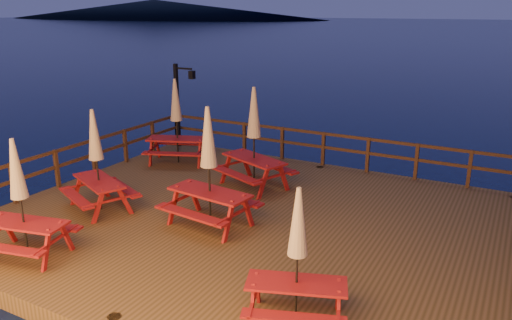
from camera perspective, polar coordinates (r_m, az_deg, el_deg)
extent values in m
plane|color=black|center=(12.37, -0.71, -8.34)|extent=(500.00, 500.00, 0.00)
cube|color=#473417|center=(12.28, -0.72, -7.49)|extent=(12.00, 10.00, 0.40)
cylinder|color=#331E10|center=(18.97, -8.72, -0.34)|extent=(0.24, 0.24, 1.40)
cylinder|color=#331E10|center=(16.34, 7.20, -3.14)|extent=(0.24, 0.24, 1.40)
cylinder|color=#331E10|center=(15.40, 27.07, -6.26)|extent=(0.24, 0.24, 1.40)
cube|color=#331E10|center=(16.05, 7.76, 3.00)|extent=(11.70, 0.06, 0.09)
cube|color=#331E10|center=(16.17, 7.70, 1.47)|extent=(11.70, 0.06, 0.09)
cube|color=#331E10|center=(18.30, -6.11, 3.19)|extent=(0.10, 0.10, 1.10)
cube|color=#331E10|center=(16.18, 7.69, 1.29)|extent=(0.10, 0.10, 1.10)
cube|color=#331E10|center=(15.25, 24.31, -1.10)|extent=(0.10, 0.10, 1.10)
cube|color=#331E10|center=(15.43, -20.07, 1.53)|extent=(0.06, 9.70, 0.09)
cube|color=#331E10|center=(15.54, -19.90, -0.05)|extent=(0.06, 9.70, 0.09)
cube|color=#331E10|center=(15.56, -19.88, -0.24)|extent=(0.10, 0.10, 1.10)
cube|color=#331E10|center=(18.24, -10.88, 2.93)|extent=(0.10, 0.10, 1.10)
cube|color=black|center=(18.37, -8.99, 6.16)|extent=(0.12, 0.12, 3.00)
cube|color=black|center=(17.96, -8.29, 10.31)|extent=(0.70, 0.06, 0.06)
cube|color=black|center=(17.77, -7.34, 9.63)|extent=(0.18, 0.18, 0.28)
sphere|color=#F9BB63|center=(17.77, -7.34, 9.63)|extent=(0.14, 0.14, 0.14)
ellipsoid|color=black|center=(259.38, -11.58, 16.54)|extent=(180.00, 84.00, 9.00)
cube|color=maroon|center=(8.24, 4.65, -13.89)|extent=(1.73, 1.14, 0.04)
cube|color=maroon|center=(8.84, 4.86, -13.60)|extent=(1.60, 0.79, 0.04)
cube|color=maroon|center=(7.94, 4.31, -17.53)|extent=(1.60, 0.79, 0.04)
cube|color=maroon|center=(8.73, 0.19, -14.50)|extent=(0.08, 0.10, 0.67)
cube|color=maroon|center=(8.23, -0.43, -16.62)|extent=(0.08, 0.10, 0.67)
cube|color=maroon|center=(8.66, 9.33, -15.00)|extent=(0.08, 0.10, 0.67)
cube|color=maroon|center=(8.17, 9.36, -17.19)|extent=(0.08, 0.10, 0.67)
cylinder|color=black|center=(8.02, 4.73, -11.14)|extent=(0.04, 0.04, 2.24)
cone|color=tan|center=(7.75, 4.84, -7.05)|extent=(0.32, 0.32, 1.12)
sphere|color=black|center=(7.55, 4.94, -3.45)|extent=(0.06, 0.06, 0.06)
cube|color=maroon|center=(11.56, -5.31, -3.69)|extent=(2.05, 0.99, 0.05)
cube|color=maroon|center=(12.15, -3.26, -4.25)|extent=(2.00, 0.53, 0.05)
cube|color=maroon|center=(11.23, -7.45, -6.22)|extent=(2.00, 0.53, 0.05)
cube|color=maroon|center=(12.47, -7.08, -4.19)|extent=(0.08, 0.12, 0.82)
cube|color=maroon|center=(11.99, -9.40, -5.19)|extent=(0.08, 0.12, 0.82)
cube|color=maroon|center=(11.50, -0.93, -5.93)|extent=(0.08, 0.12, 0.82)
cube|color=maroon|center=(10.97, -3.17, -7.13)|extent=(0.08, 0.12, 0.82)
cylinder|color=black|center=(11.38, -5.39, -1.10)|extent=(0.05, 0.05, 2.74)
cone|color=tan|center=(11.16, -5.50, 2.65)|extent=(0.40, 0.40, 1.37)
sphere|color=black|center=(11.02, -5.59, 5.86)|extent=(0.08, 0.08, 0.08)
cube|color=maroon|center=(13.06, -17.54, -2.31)|extent=(1.93, 1.37, 0.05)
cube|color=maroon|center=(13.36, -15.03, -3.03)|extent=(1.76, 0.98, 0.05)
cube|color=maroon|center=(12.99, -19.89, -4.06)|extent=(1.76, 0.98, 0.05)
cube|color=maroon|center=(13.96, -17.23, -2.68)|extent=(0.10, 0.12, 0.75)
cube|color=maroon|center=(13.76, -19.79, -3.21)|extent=(0.10, 0.12, 0.75)
cube|color=maroon|center=(12.64, -14.79, -4.54)|extent=(0.10, 0.12, 0.75)
cube|color=maroon|center=(12.42, -17.58, -5.16)|extent=(0.10, 0.12, 0.75)
cylinder|color=black|center=(12.91, -17.73, -0.21)|extent=(0.04, 0.04, 2.50)
cone|color=tan|center=(12.73, -18.02, 2.79)|extent=(0.36, 0.36, 1.25)
sphere|color=black|center=(12.61, -18.26, 5.35)|extent=(0.07, 0.07, 0.07)
cube|color=maroon|center=(14.00, -0.23, 0.15)|extent=(2.14, 1.45, 0.06)
cube|color=maroon|center=(14.52, 1.79, -0.62)|extent=(1.97, 1.02, 0.06)
cube|color=maroon|center=(13.71, -2.37, -1.70)|extent=(1.97, 1.02, 0.06)
cube|color=maroon|center=(14.96, -1.18, -0.41)|extent=(0.10, 0.13, 0.83)
cube|color=maroon|center=(14.54, -3.43, -0.96)|extent=(0.10, 0.13, 0.83)
cube|color=maroon|center=(13.77, 3.15, -2.00)|extent=(0.10, 0.13, 0.83)
cube|color=maroon|center=(13.31, 0.85, -2.66)|extent=(0.10, 0.13, 0.83)
cylinder|color=black|center=(13.85, -0.23, 2.34)|extent=(0.05, 0.05, 2.77)
cone|color=tan|center=(13.68, -0.24, 5.48)|extent=(0.40, 0.40, 1.38)
sphere|color=black|center=(13.56, -0.24, 8.14)|extent=(0.08, 0.08, 0.08)
cube|color=maroon|center=(16.45, -8.98, 2.40)|extent=(2.07, 1.41, 0.05)
cube|color=maroon|center=(17.13, -8.36, 1.91)|extent=(1.90, 0.99, 0.05)
cube|color=maroon|center=(15.94, -9.53, 0.70)|extent=(1.90, 0.99, 0.05)
cube|color=maroon|center=(17.11, -11.19, 1.46)|extent=(0.10, 0.12, 0.80)
cube|color=maroon|center=(16.46, -11.93, 0.80)|extent=(0.10, 0.12, 0.80)
cube|color=maroon|center=(16.69, -5.94, 1.31)|extent=(0.10, 0.12, 0.80)
cube|color=maroon|center=(16.03, -6.48, 0.63)|extent=(0.10, 0.12, 0.80)
cylinder|color=black|center=(16.32, -9.06, 4.22)|extent=(0.05, 0.05, 2.67)
cone|color=tan|center=(16.18, -9.18, 6.80)|extent=(0.39, 0.39, 1.34)
sphere|color=black|center=(16.08, -9.29, 8.98)|extent=(0.07, 0.07, 0.07)
cube|color=maroon|center=(11.20, -25.00, -6.55)|extent=(1.85, 1.05, 0.05)
cube|color=maroon|center=(11.71, -23.01, -6.82)|extent=(1.76, 0.65, 0.05)
cube|color=maroon|center=(10.92, -26.76, -9.05)|extent=(1.76, 0.65, 0.05)
cube|color=maroon|center=(12.01, -26.47, -7.06)|extent=(0.08, 0.11, 0.73)
cube|color=maroon|center=(11.13, -20.83, -8.22)|extent=(0.08, 0.11, 0.73)
cube|color=maroon|center=(10.68, -22.84, -9.54)|extent=(0.08, 0.11, 0.73)
cylinder|color=black|center=(11.03, -25.31, -4.23)|extent=(0.04, 0.04, 2.42)
cone|color=tan|center=(10.82, -25.76, -0.88)|extent=(0.35, 0.35, 1.21)
sphere|color=black|center=(10.67, -26.14, 1.99)|extent=(0.07, 0.07, 0.07)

